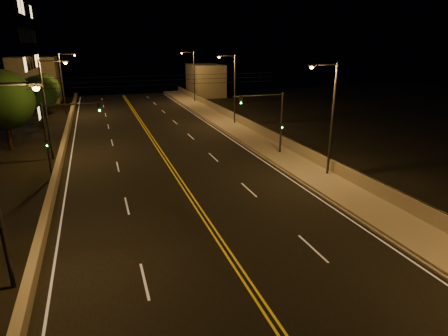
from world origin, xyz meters
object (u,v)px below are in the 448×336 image
object	(u,v)px
streetlight_3	(193,74)
tree_3	(45,89)
streetlight_1	(330,114)
tree_2	(39,93)
streetlight_6	(64,80)
traffic_signal_left	(59,131)
tree_0	(2,100)
traffic_signal_right	(272,117)
streetlight_2	(233,85)
streetlight_5	(48,103)
tree_1	(6,101)

from	to	relation	value
streetlight_3	tree_3	distance (m)	24.85
streetlight_1	tree_3	world-z (taller)	streetlight_1
streetlight_1	tree_2	xyz separation A→B (m)	(-24.44, 32.04, -1.24)
streetlight_6	tree_2	bearing A→B (deg)	-121.09
streetlight_1	streetlight_3	bearing A→B (deg)	90.00
traffic_signal_left	tree_0	bearing A→B (deg)	118.18
tree_0	streetlight_6	bearing A→B (deg)	76.39
traffic_signal_right	tree_2	xyz separation A→B (m)	(-22.92, 25.03, 0.16)
traffic_signal_right	streetlight_3	bearing A→B (deg)	87.60
streetlight_3	tree_3	xyz separation A→B (m)	(-24.44, -4.26, -1.42)
streetlight_2	streetlight_5	xyz separation A→B (m)	(-21.45, -9.12, 0.00)
streetlight_2	traffic_signal_right	distance (m)	15.15
streetlight_1	streetlight_2	xyz separation A→B (m)	(0.00, 22.02, 0.00)
tree_2	traffic_signal_left	bearing A→B (deg)	-80.67
tree_0	streetlight_2	bearing A→B (deg)	9.22
streetlight_3	traffic_signal_left	bearing A→B (deg)	-119.34
streetlight_6	tree_3	bearing A→B (deg)	147.47
streetlight_5	traffic_signal_right	xyz separation A→B (m)	(19.93, -5.89, -1.41)
streetlight_1	tree_0	size ratio (longest dim) A/B	1.12
streetlight_5	streetlight_6	xyz separation A→B (m)	(0.00, 24.10, 0.00)
traffic_signal_right	tree_2	distance (m)	33.94
streetlight_3	tree_2	world-z (taller)	streetlight_3
tree_2	streetlight_6	bearing A→B (deg)	58.91
tree_2	tree_3	xyz separation A→B (m)	(-0.00, 6.88, -0.18)
traffic_signal_right	tree_1	bearing A→B (deg)	145.14
streetlight_5	streetlight_6	bearing A→B (deg)	90.00
streetlight_3	tree_1	xyz separation A→B (m)	(-27.23, -18.25, -1.14)
streetlight_2	streetlight_6	size ratio (longest dim) A/B	1.00
traffic_signal_left	tree_1	bearing A→B (deg)	111.06
traffic_signal_right	tree_2	size ratio (longest dim) A/B	0.96
streetlight_1	tree_2	distance (m)	40.31
traffic_signal_left	streetlight_5	bearing A→B (deg)	100.73
streetlight_6	tree_1	bearing A→B (deg)	-115.57
streetlight_1	streetlight_6	bearing A→B (deg)	120.10
tree_3	tree_1	bearing A→B (deg)	-101.26
tree_2	tree_0	bearing A→B (deg)	-96.64
streetlight_5	streetlight_3	bearing A→B (deg)	54.69
streetlight_2	streetlight_5	bearing A→B (deg)	-156.96
streetlight_5	tree_0	bearing A→B (deg)	133.63
traffic_signal_left	streetlight_6	bearing A→B (deg)	92.13
traffic_signal_right	tree_0	size ratio (longest dim) A/B	0.75
streetlight_5	tree_1	size ratio (longest dim) A/B	1.39
streetlight_6	tree_0	xyz separation A→B (m)	(-4.65, -19.22, -0.14)
traffic_signal_right	tree_0	distance (m)	26.87
streetlight_3	tree_2	bearing A→B (deg)	-155.51
streetlight_1	tree_3	bearing A→B (deg)	122.13
streetlight_6	tree_1	world-z (taller)	streetlight_6
streetlight_2	tree_3	world-z (taller)	streetlight_2
traffic_signal_right	tree_3	world-z (taller)	traffic_signal_right
tree_1	tree_3	xyz separation A→B (m)	(2.79, 13.99, -0.29)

